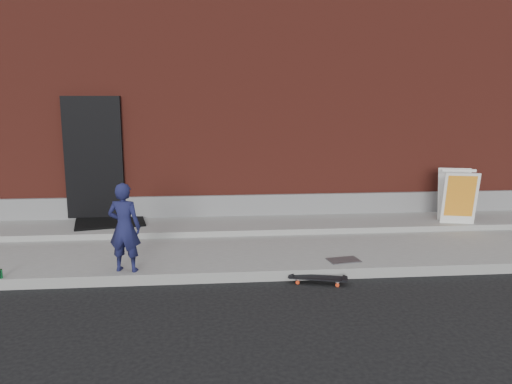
{
  "coord_description": "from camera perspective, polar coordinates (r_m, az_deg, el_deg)",
  "views": [
    {
      "loc": [
        -0.46,
        -6.45,
        2.44
      ],
      "look_at": [
        0.21,
        0.8,
        1.1
      ],
      "focal_mm": 35.0,
      "sensor_mm": 36.0,
      "label": 1
    }
  ],
  "objects": [
    {
      "name": "sidewalk",
      "position": [
        8.3,
        -1.9,
        -6.15
      ],
      "size": [
        20.0,
        3.0,
        0.15
      ],
      "primitive_type": "cube",
      "color": "gray",
      "rests_on": "ground"
    },
    {
      "name": "building",
      "position": [
        13.45,
        -3.38,
        10.63
      ],
      "size": [
        20.0,
        8.1,
        5.0
      ],
      "color": "maroon",
      "rests_on": "ground"
    },
    {
      "name": "pizza_sign",
      "position": [
        9.74,
        22.03,
        -0.42
      ],
      "size": [
        0.74,
        0.82,
        0.98
      ],
      "color": "white",
      "rests_on": "apron"
    },
    {
      "name": "ground",
      "position": [
        6.91,
        -1.15,
        -10.29
      ],
      "size": [
        80.0,
        80.0,
        0.0
      ],
      "primitive_type": "plane",
      "color": "black",
      "rests_on": "ground"
    },
    {
      "name": "apron",
      "position": [
        9.14,
        -2.24,
        -3.8
      ],
      "size": [
        20.0,
        1.2,
        0.1
      ],
      "primitive_type": "cube",
      "color": "gray",
      "rests_on": "sidewalk"
    },
    {
      "name": "skateboard",
      "position": [
        6.9,
        7.08,
        -9.75
      ],
      "size": [
        0.79,
        0.4,
        0.09
      ],
      "color": "red",
      "rests_on": "ground"
    },
    {
      "name": "child",
      "position": [
        6.95,
        -14.8,
        -3.93
      ],
      "size": [
        0.5,
        0.38,
        1.22
      ],
      "primitive_type": "imported",
      "rotation": [
        0.0,
        0.0,
        2.92
      ],
      "color": "#191B46",
      "rests_on": "sidewalk"
    },
    {
      "name": "soda_can",
      "position": [
        7.4,
        -27.22,
        -8.32
      ],
      "size": [
        0.08,
        0.08,
        0.12
      ],
      "primitive_type": "cylinder",
      "rotation": [
        0.0,
        0.0,
        -0.4
      ],
      "color": "#1B8B44",
      "rests_on": "sidewalk"
    },
    {
      "name": "utility_plate",
      "position": [
        7.42,
        9.99,
        -7.68
      ],
      "size": [
        0.49,
        0.36,
        0.01
      ],
      "primitive_type": "cube",
      "rotation": [
        0.0,
        0.0,
        0.17
      ],
      "color": "#58585D",
      "rests_on": "sidewalk"
    },
    {
      "name": "doormat",
      "position": [
        9.49,
        -16.34,
        -3.27
      ],
      "size": [
        1.38,
        1.21,
        0.03
      ],
      "primitive_type": "cube",
      "rotation": [
        0.0,
        0.0,
        0.21
      ],
      "color": "black",
      "rests_on": "apron"
    }
  ]
}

